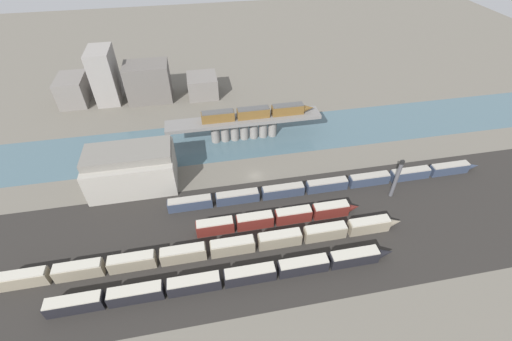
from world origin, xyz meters
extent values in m
plane|color=#666056|center=(0.00, 0.00, 0.00)|extent=(400.00, 400.00, 0.00)
cube|color=#282623|center=(0.00, -24.00, 0.00)|extent=(280.00, 42.00, 0.01)
cube|color=#47606B|center=(0.00, 21.14, 0.00)|extent=(320.00, 24.28, 0.01)
cube|color=slate|center=(0.00, 21.14, 7.80)|extent=(54.56, 7.19, 1.24)
cylinder|color=gray|center=(-10.41, 21.14, 3.59)|extent=(3.05, 3.05, 7.18)
cylinder|color=gray|center=(-6.94, 21.14, 3.59)|extent=(3.05, 3.05, 7.18)
cylinder|color=gray|center=(-3.47, 21.14, 3.59)|extent=(3.05, 3.05, 7.18)
cylinder|color=gray|center=(0.00, 21.14, 3.59)|extent=(3.05, 3.05, 7.18)
cylinder|color=gray|center=(3.47, 21.14, 3.59)|extent=(3.05, 3.05, 7.18)
cylinder|color=gray|center=(6.94, 21.14, 3.59)|extent=(3.05, 3.05, 7.18)
cylinder|color=gray|center=(10.41, 21.14, 3.59)|extent=(3.05, 3.05, 7.18)
cube|color=brown|center=(-9.01, 21.14, 10.08)|extent=(11.28, 3.02, 3.32)
cube|color=#4C4C4C|center=(-9.01, 21.14, 11.94)|extent=(10.83, 2.77, 0.40)
cube|color=brown|center=(3.33, 21.14, 10.08)|extent=(11.28, 3.02, 3.32)
cube|color=#4C4C4C|center=(3.33, 21.14, 11.94)|extent=(10.83, 2.77, 0.40)
cube|color=brown|center=(15.67, 21.14, 10.08)|extent=(11.28, 3.02, 3.32)
cube|color=#4C4C4C|center=(15.67, 21.14, 11.94)|extent=(10.83, 2.77, 0.40)
cone|color=brown|center=(23.29, 21.14, 9.91)|extent=(3.95, 2.71, 2.71)
cube|color=black|center=(-46.85, -36.18, 1.74)|extent=(12.17, 2.97, 3.48)
cube|color=#B7B2A3|center=(-46.85, -36.18, 3.68)|extent=(11.68, 2.74, 0.40)
cube|color=black|center=(-33.92, -36.18, 1.74)|extent=(12.17, 2.97, 3.48)
cube|color=#B7B2A3|center=(-33.92, -36.18, 3.68)|extent=(11.68, 2.74, 0.40)
cube|color=black|center=(-20.99, -36.18, 1.74)|extent=(12.17, 2.97, 3.48)
cube|color=#B7B2A3|center=(-20.99, -36.18, 3.68)|extent=(11.68, 2.74, 0.40)
cube|color=black|center=(-8.06, -36.18, 1.74)|extent=(12.17, 2.97, 3.48)
cube|color=#B7B2A3|center=(-8.06, -36.18, 3.68)|extent=(11.68, 2.74, 0.40)
cube|color=black|center=(4.88, -36.18, 1.74)|extent=(12.17, 2.97, 3.48)
cube|color=#B7B2A3|center=(4.88, -36.18, 3.68)|extent=(11.68, 2.74, 0.40)
cube|color=black|center=(17.81, -36.18, 1.74)|extent=(12.17, 2.97, 3.48)
cube|color=#B7B2A3|center=(17.81, -36.18, 3.68)|extent=(11.68, 2.74, 0.40)
cone|color=black|center=(26.02, -36.18, 1.57)|extent=(4.26, 2.68, 2.68)
cube|color=gray|center=(-59.78, -27.49, 1.85)|extent=(11.14, 2.86, 3.70)
cube|color=#B7B2A3|center=(-59.78, -27.49, 3.90)|extent=(10.70, 2.63, 0.40)
cube|color=gray|center=(-47.58, -27.49, 1.85)|extent=(11.14, 2.86, 3.70)
cube|color=#B7B2A3|center=(-47.58, -27.49, 3.90)|extent=(10.70, 2.63, 0.40)
cube|color=gray|center=(-35.37, -27.49, 1.85)|extent=(11.14, 2.86, 3.70)
cube|color=#B7B2A3|center=(-35.37, -27.49, 3.90)|extent=(10.70, 2.63, 0.40)
cube|color=gray|center=(-23.17, -27.49, 1.85)|extent=(11.14, 2.86, 3.70)
cube|color=#B7B2A3|center=(-23.17, -27.49, 3.90)|extent=(10.70, 2.63, 0.40)
cube|color=gray|center=(-10.97, -27.49, 1.85)|extent=(11.14, 2.86, 3.70)
cube|color=#B7B2A3|center=(-10.97, -27.49, 3.90)|extent=(10.70, 2.63, 0.40)
cube|color=gray|center=(1.23, -27.49, 1.85)|extent=(11.14, 2.86, 3.70)
cube|color=#B7B2A3|center=(1.23, -27.49, 3.90)|extent=(10.70, 2.63, 0.40)
cube|color=gray|center=(13.44, -27.49, 1.85)|extent=(11.14, 2.86, 3.70)
cube|color=#B7B2A3|center=(13.44, -27.49, 3.90)|extent=(10.70, 2.63, 0.40)
cube|color=gray|center=(25.64, -27.49, 1.85)|extent=(11.14, 2.86, 3.70)
cube|color=#B7B2A3|center=(25.64, -27.49, 3.90)|extent=(10.70, 2.63, 0.40)
cone|color=gray|center=(33.16, -27.49, 1.67)|extent=(3.90, 2.57, 2.57)
cube|color=#5B1E19|center=(-14.66, -20.27, 1.85)|extent=(9.95, 2.89, 3.69)
cube|color=#B7B2A3|center=(-14.66, -20.27, 3.89)|extent=(9.55, 2.66, 0.40)
cube|color=#5B1E19|center=(-3.91, -20.27, 1.85)|extent=(9.95, 2.89, 3.69)
cube|color=#B7B2A3|center=(-3.91, -20.27, 3.89)|extent=(9.55, 2.66, 0.40)
cube|color=#5B1E19|center=(6.84, -20.27, 1.85)|extent=(9.95, 2.89, 3.69)
cube|color=#B7B2A3|center=(6.84, -20.27, 3.89)|extent=(9.55, 2.66, 0.40)
cube|color=#5B1E19|center=(17.59, -20.27, 1.85)|extent=(9.95, 2.89, 3.69)
cube|color=#B7B2A3|center=(17.59, -20.27, 3.89)|extent=(9.55, 2.66, 0.40)
cone|color=#5B1E19|center=(24.30, -20.27, 1.66)|extent=(3.48, 2.60, 2.60)
cube|color=#2D384C|center=(-20.84, -10.21, 1.57)|extent=(12.60, 2.64, 3.15)
cube|color=#9E998E|center=(-20.84, -10.21, 3.35)|extent=(12.09, 2.43, 0.40)
cube|color=#2D384C|center=(-7.17, -10.21, 1.57)|extent=(12.60, 2.64, 3.15)
cube|color=#9E998E|center=(-7.17, -10.21, 3.35)|extent=(12.09, 2.43, 0.40)
cube|color=#2D384C|center=(6.51, -10.21, 1.57)|extent=(12.60, 2.64, 3.15)
cube|color=#9E998E|center=(6.51, -10.21, 3.35)|extent=(12.09, 2.43, 0.40)
cube|color=#2D384C|center=(20.18, -10.21, 1.57)|extent=(12.60, 2.64, 3.15)
cube|color=#9E998E|center=(20.18, -10.21, 3.35)|extent=(12.09, 2.43, 0.40)
cube|color=#2D384C|center=(33.85, -10.21, 1.57)|extent=(12.60, 2.64, 3.15)
cube|color=#9E998E|center=(33.85, -10.21, 3.35)|extent=(12.09, 2.43, 0.40)
cube|color=#2D384C|center=(47.52, -10.21, 1.57)|extent=(12.60, 2.64, 3.15)
cube|color=#9E998E|center=(47.52, -10.21, 3.35)|extent=(12.09, 2.43, 0.40)
cube|color=#2D384C|center=(61.20, -10.21, 1.57)|extent=(12.60, 2.64, 3.15)
cube|color=#9E998E|center=(61.20, -10.21, 3.35)|extent=(12.09, 2.43, 0.40)
cone|color=#2D384C|center=(69.70, -10.21, 1.42)|extent=(4.41, 2.38, 2.38)
cube|color=#9E998E|center=(-37.04, 3.48, 5.30)|extent=(25.38, 15.78, 10.59)
cube|color=slate|center=(-37.04, 3.48, 11.75)|extent=(24.87, 11.04, 2.32)
cylinder|color=#4C4C51|center=(38.22, -16.33, 6.12)|extent=(1.06, 1.06, 12.24)
cube|color=black|center=(38.22, -16.33, 12.84)|extent=(1.00, 0.70, 1.20)
cube|color=slate|center=(-65.29, 60.62, 5.48)|extent=(10.69, 15.33, 10.96)
cube|color=gray|center=(-51.23, 60.11, 10.82)|extent=(9.04, 15.04, 21.64)
cube|color=#605B56|center=(-34.35, 57.39, 7.75)|extent=(17.67, 12.45, 15.50)
cube|color=slate|center=(-12.34, 56.69, 4.37)|extent=(12.42, 13.15, 8.74)
camera|label=1|loc=(-15.01, -80.26, 72.54)|focal=24.00mm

